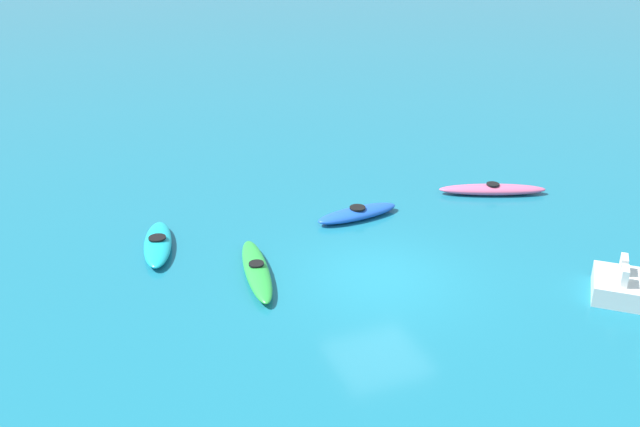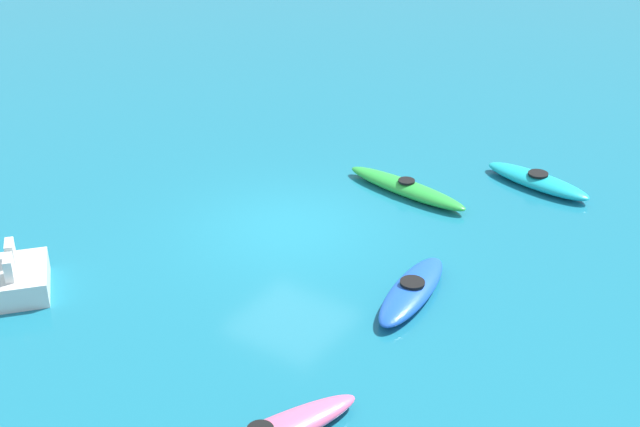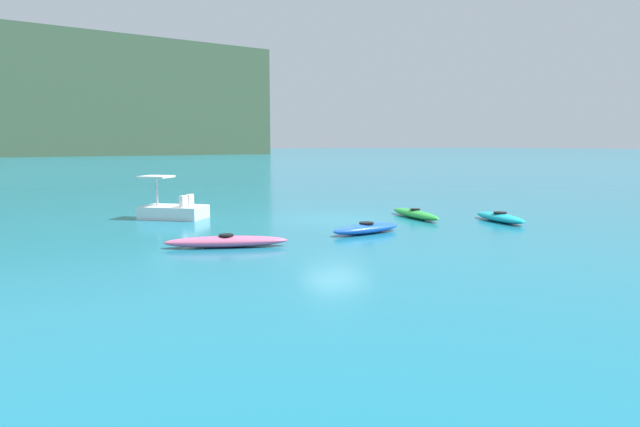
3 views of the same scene
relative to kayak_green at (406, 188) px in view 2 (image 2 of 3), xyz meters
The scene contains 4 objects.
ground_plane 3.19m from the kayak_green, 155.82° to the left, with size 600.00×600.00×0.00m, color #19728C.
kayak_green is the anchor object (origin of this frame).
kayak_cyan 3.22m from the kayak_green, 49.45° to the right, with size 1.32×2.89×0.37m.
kayak_blue 4.48m from the kayak_green, 150.10° to the right, with size 2.76×1.04×0.37m.
Camera 2 is at (-13.63, -9.81, 9.21)m, focal length 48.81 mm.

